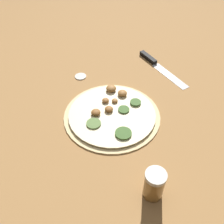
% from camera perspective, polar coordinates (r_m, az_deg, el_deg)
% --- Properties ---
extents(ground_plane, '(3.00, 3.00, 0.00)m').
position_cam_1_polar(ground_plane, '(0.91, 0.00, -0.85)').
color(ground_plane, '#9E703F').
extents(pizza, '(0.33, 0.33, 0.03)m').
position_cam_1_polar(pizza, '(0.91, 0.03, -0.39)').
color(pizza, beige).
rests_on(pizza, ground_plane).
extents(knife, '(0.29, 0.07, 0.02)m').
position_cam_1_polar(knife, '(1.16, 9.27, 10.49)').
color(knife, silver).
rests_on(knife, ground_plane).
extents(spice_jar, '(0.05, 0.05, 0.09)m').
position_cam_1_polar(spice_jar, '(0.70, 9.16, -15.31)').
color(spice_jar, olive).
rests_on(spice_jar, ground_plane).
extents(loose_cap, '(0.05, 0.05, 0.01)m').
position_cam_1_polar(loose_cap, '(1.09, -6.87, 7.78)').
color(loose_cap, beige).
rests_on(loose_cap, ground_plane).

